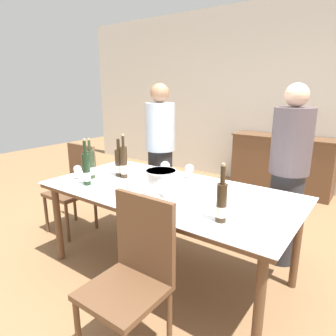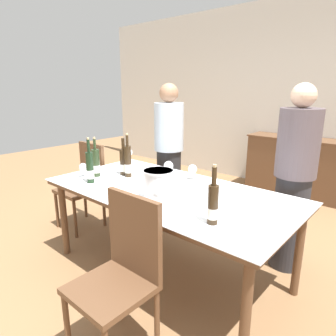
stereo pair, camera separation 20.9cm
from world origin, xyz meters
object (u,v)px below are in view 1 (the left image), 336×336
object	(u,v)px
wine_bottle_0	(119,163)
chair_left_end	(76,183)
wine_glass_0	(189,169)
person_host	(160,155)
wine_bottle_3	(86,170)
wine_glass_1	(165,166)
wine_bottle_1	(222,203)
wine_glass_2	(164,194)
dining_table	(168,197)
wine_bottle_4	(91,165)
person_guest_left	(288,178)
sideboard_cabinet	(282,164)
wine_glass_4	(120,154)
wine_bottle_2	(124,163)
wine_glass_3	(78,170)
chair_near_front	(134,269)
ice_bucket	(161,184)

from	to	relation	value
wine_bottle_0	chair_left_end	bearing A→B (deg)	176.97
wine_glass_0	person_host	bearing A→B (deg)	145.56
wine_bottle_3	wine_glass_1	size ratio (longest dim) A/B	2.54
wine_bottle_1	chair_left_end	bearing A→B (deg)	168.89
wine_bottle_1	wine_glass_2	world-z (taller)	wine_bottle_1
dining_table	wine_bottle_3	bearing A→B (deg)	-154.51
dining_table	wine_bottle_1	world-z (taller)	wine_bottle_1
wine_bottle_4	chair_left_end	distance (m)	0.70
wine_glass_1	person_guest_left	xyz separation A→B (m)	(0.94, 0.51, -0.07)
sideboard_cabinet	wine_glass_4	size ratio (longest dim) A/B	9.53
wine_bottle_0	wine_glass_4	bearing A→B (deg)	133.18
sideboard_cabinet	person_host	world-z (taller)	person_host
sideboard_cabinet	wine_bottle_3	world-z (taller)	wine_bottle_3
wine_bottle_2	wine_glass_0	distance (m)	0.59
wine_bottle_4	wine_glass_2	world-z (taller)	wine_bottle_4
wine_glass_2	wine_glass_3	distance (m)	1.03
sideboard_cabinet	wine_glass_1	bearing A→B (deg)	-98.77
sideboard_cabinet	person_host	size ratio (longest dim) A/B	0.93
wine_bottle_4	person_guest_left	size ratio (longest dim) A/B	0.23
dining_table	person_guest_left	size ratio (longest dim) A/B	1.29
wine_glass_2	wine_bottle_3	bearing A→B (deg)	176.85
wine_bottle_2	person_guest_left	bearing A→B (deg)	30.66
dining_table	wine_glass_3	world-z (taller)	wine_glass_3
wine_bottle_0	wine_glass_1	bearing A→B (deg)	27.67
wine_bottle_3	chair_left_end	xyz separation A→B (m)	(-0.69, 0.39, -0.35)
chair_near_front	wine_bottle_1	bearing A→B (deg)	55.04
wine_glass_2	chair_near_front	world-z (taller)	chair_near_front
wine_bottle_0	wine_bottle_3	distance (m)	0.35
wine_bottle_4	person_host	bearing A→B (deg)	87.51
wine_glass_0	wine_glass_3	distance (m)	0.99
wine_bottle_3	person_guest_left	distance (m)	1.72
wine_bottle_4	wine_bottle_1	bearing A→B (deg)	-5.80
person_host	person_guest_left	world-z (taller)	person_host
wine_bottle_2	wine_glass_4	xyz separation A→B (m)	(-0.40, 0.36, -0.03)
wine_glass_2	wine_glass_3	world-z (taller)	wine_glass_2
wine_bottle_1	chair_left_end	distance (m)	1.99
wine_bottle_1	wine_glass_3	xyz separation A→B (m)	(-1.42, 0.04, -0.03)
ice_bucket	wine_bottle_4	bearing A→B (deg)	176.84
sideboard_cabinet	wine_bottle_0	world-z (taller)	wine_bottle_0
wine_bottle_1	person_host	distance (m)	1.72
chair_left_end	person_host	distance (m)	0.99
wine_glass_1	wine_glass_2	xyz separation A→B (m)	(0.43, -0.60, 0.01)
dining_table	wine_glass_1	distance (m)	0.37
dining_table	person_host	xyz separation A→B (m)	(-0.71, 0.82, 0.11)
dining_table	wine_glass_2	world-z (taller)	wine_glass_2
dining_table	wine_bottle_1	bearing A→B (deg)	-25.32
wine_bottle_1	wine_bottle_0	bearing A→B (deg)	164.23
wine_glass_3	wine_bottle_1	bearing A→B (deg)	-1.67
dining_table	ice_bucket	distance (m)	0.27
wine_bottle_2	wine_glass_3	world-z (taller)	wine_bottle_2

